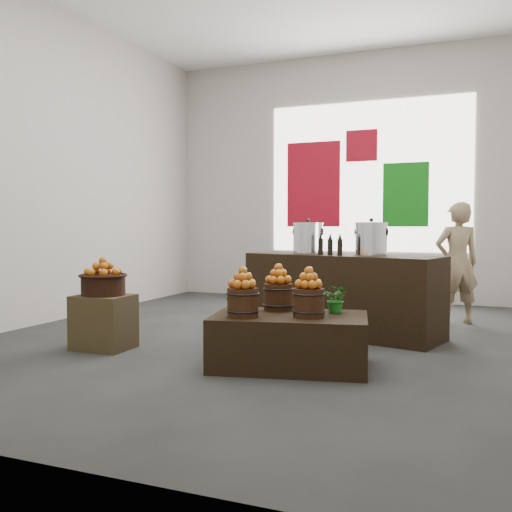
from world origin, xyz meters
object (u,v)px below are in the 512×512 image
at_px(counter, 342,295).
at_px(stock_pot_center, 371,240).
at_px(wicker_basket, 103,285).
at_px(shopper, 457,263).
at_px(stock_pot_left, 308,239).
at_px(display_table, 290,341).
at_px(crate, 104,322).

bearing_deg(counter, stock_pot_center, -0.00).
relative_size(counter, stock_pot_center, 6.47).
distance_m(wicker_basket, shopper, 4.24).
bearing_deg(counter, stock_pot_left, -180.00).
bearing_deg(shopper, stock_pot_left, 8.44).
height_order(counter, stock_pot_center, stock_pot_center).
distance_m(stock_pot_left, shopper, 1.95).
xyz_separation_m(counter, stock_pot_center, (0.34, -0.09, 0.61)).
xyz_separation_m(display_table, shopper, (1.22, 2.85, 0.53)).
bearing_deg(wicker_basket, shopper, 42.00).
distance_m(wicker_basket, stock_pot_left, 2.38).
bearing_deg(display_table, crate, 167.90).
xyz_separation_m(display_table, stock_pot_center, (0.40, 1.54, 0.84)).
xyz_separation_m(crate, stock_pot_left, (1.56, 1.74, 0.79)).
relative_size(display_table, counter, 0.60).
xyz_separation_m(crate, display_table, (1.93, -0.01, -0.04)).
bearing_deg(stock_pot_left, crate, -131.99).
distance_m(crate, counter, 2.58).
xyz_separation_m(crate, shopper, (3.15, 2.83, 0.49)).
relative_size(wicker_basket, display_table, 0.33).
distance_m(crate, stock_pot_center, 2.90).
height_order(display_table, counter, counter).
height_order(crate, wicker_basket, wicker_basket).
bearing_deg(stock_pot_center, crate, -146.66).
distance_m(wicker_basket, counter, 2.58).
xyz_separation_m(display_table, stock_pot_left, (-0.36, 1.75, 0.84)).
bearing_deg(wicker_basket, stock_pot_center, 33.34).
bearing_deg(stock_pot_left, wicker_basket, -131.99).
xyz_separation_m(wicker_basket, stock_pot_left, (1.56, 1.74, 0.43)).
distance_m(crate, shopper, 4.26).
height_order(wicker_basket, stock_pot_left, stock_pot_left).
bearing_deg(display_table, counter, 75.90).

